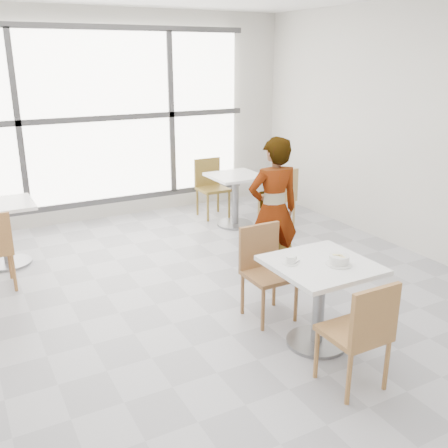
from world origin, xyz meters
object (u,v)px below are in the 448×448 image
coffee_cup (291,260)px  person (273,211)px  main_table (320,288)px  oatmeal_bowl (339,260)px  chair_far (265,265)px  chair_near (362,329)px  bg_chair_right_far (210,184)px  plant_right (269,190)px  bg_chair_right_near (280,194)px  bg_table_right (235,193)px  bg_table_left (4,225)px

coffee_cup → person: bearing=62.2°
main_table → oatmeal_bowl: 0.30m
main_table → chair_far: (-0.11, 0.67, -0.02)m
chair_near → bg_chair_right_far: (1.02, 4.38, 0.00)m
bg_chair_right_far → main_table: bearing=-103.3°
bg_chair_right_far → oatmeal_bowl: bearing=-101.6°
main_table → coffee_cup: (-0.23, 0.10, 0.26)m
bg_chair_right_far → plant_right: bearing=-10.2°
plant_right → chair_far: bearing=-124.0°
oatmeal_bowl → chair_near: bearing=-112.8°
main_table → bg_chair_right_near: bearing=61.7°
chair_near → bg_table_right: chair_near is taller
chair_far → plant_right: bearing=56.0°
main_table → plant_right: 4.01m
chair_far → bg_chair_right_far: 3.22m
person → plant_right: (1.44, 2.26, -0.46)m
bg_table_left → bg_chair_right_far: size_ratio=0.86×
bg_table_right → bg_chair_right_near: (0.48, -0.42, 0.01)m
plant_right → main_table: bearing=-117.3°
oatmeal_bowl → bg_table_right: 3.35m
main_table → chair_near: 0.66m
chair_far → coffee_cup: 0.64m
chair_near → plant_right: (1.97, 4.21, -0.17)m
person → bg_chair_right_near: person is taller
coffee_cup → bg_table_left: size_ratio=0.21×
chair_far → plant_right: (1.95, 2.89, -0.17)m
chair_far → oatmeal_bowl: bearing=-75.0°
main_table → bg_chair_right_far: bg_chair_right_far is taller
person → oatmeal_bowl: bearing=85.7°
main_table → bg_chair_right_far: (0.88, 3.73, -0.02)m
bg_table_right → bg_chair_right_far: (-0.09, 0.61, 0.01)m
oatmeal_bowl → person: size_ratio=0.13×
person → bg_chair_right_far: (0.49, 2.43, -0.29)m
bg_table_right → bg_table_left: bearing=179.7°
bg_chair_right_far → bg_table_left: bearing=-168.8°
person → bg_table_left: 3.12m
chair_far → coffee_cup: (-0.12, -0.56, 0.28)m
chair_far → bg_chair_right_near: bearing=52.4°
coffee_cup → person: (0.63, 1.20, 0.01)m
coffee_cup → bg_table_left: 3.58m
main_table → person: 1.39m
bg_chair_right_near → chair_near: bearing=64.6°
coffee_cup → bg_table_left: (-1.88, 3.04, -0.29)m
oatmeal_bowl → bg_chair_right_far: size_ratio=0.24×
bg_table_right → main_table: bearing=-107.3°
oatmeal_bowl → bg_chair_right_near: bearing=64.1°
chair_far → bg_table_left: chair_far is taller
main_table → bg_chair_right_near: bg_chair_right_near is taller
coffee_cup → bg_chair_right_near: (1.69, 2.60, -0.28)m
bg_table_left → bg_table_right: size_ratio=1.00×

